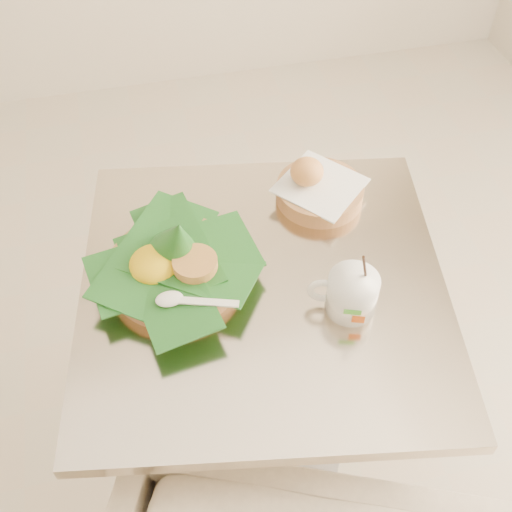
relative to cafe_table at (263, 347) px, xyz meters
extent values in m
plane|color=#C2B69C|center=(-0.20, 0.04, -0.53)|extent=(3.60, 3.60, 0.00)
cylinder|color=gray|center=(0.00, 0.00, -0.52)|extent=(0.44, 0.44, 0.03)
cylinder|color=gray|center=(0.00, 0.00, -0.16)|extent=(0.07, 0.07, 0.69)
cube|color=beige|center=(0.00, 0.00, 0.21)|extent=(0.81, 0.81, 0.03)
cylinder|color=#B37F4D|center=(-0.16, 0.06, 0.24)|extent=(0.25, 0.25, 0.04)
cone|color=#1C5518|center=(-0.15, 0.07, 0.32)|extent=(0.14, 0.15, 0.13)
ellipsoid|color=yellow|center=(-0.20, 0.06, 0.27)|extent=(0.10, 0.10, 0.05)
cylinder|color=#CC9347|center=(-0.12, 0.03, 0.28)|extent=(0.08, 0.08, 0.02)
cylinder|color=#B37F4D|center=(0.17, 0.20, 0.24)|extent=(0.19, 0.19, 0.04)
cube|color=white|center=(0.17, 0.20, 0.26)|extent=(0.22, 0.22, 0.01)
ellipsoid|color=#BD692B|center=(0.14, 0.22, 0.29)|extent=(0.07, 0.07, 0.06)
cylinder|color=white|center=(0.14, -0.09, 0.26)|extent=(0.09, 0.09, 0.08)
torus|color=white|center=(0.09, -0.07, 0.26)|extent=(0.06, 0.03, 0.06)
cylinder|color=#442113|center=(0.14, -0.09, 0.30)|extent=(0.09, 0.09, 0.01)
cylinder|color=black|center=(0.16, -0.09, 0.32)|extent=(0.04, 0.04, 0.12)
cube|color=green|center=(0.13, -0.13, 0.27)|extent=(0.03, 0.01, 0.01)
cube|color=orange|center=(0.14, -0.14, 0.25)|extent=(0.02, 0.01, 0.02)
camera|label=1|loc=(-0.19, -0.74, 1.19)|focal=45.00mm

